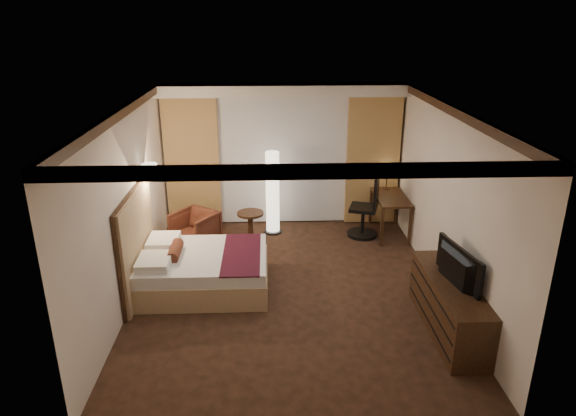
{
  "coord_description": "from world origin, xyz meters",
  "views": [
    {
      "loc": [
        -0.3,
        -6.74,
        3.84
      ],
      "look_at": [
        0.0,
        0.4,
        1.15
      ],
      "focal_mm": 32.0,
      "sensor_mm": 36.0,
      "label": 1
    }
  ],
  "objects_px": {
    "armchair": "(195,227)",
    "side_table": "(251,226)",
    "floor_lamp": "(273,193)",
    "office_chair": "(363,206)",
    "bed": "(205,271)",
    "dresser": "(449,306)",
    "desk": "(390,215)",
    "television": "(452,261)"
  },
  "relations": [
    {
      "from": "office_chair",
      "to": "armchair",
      "type": "bearing_deg",
      "value": -156.24
    },
    {
      "from": "floor_lamp",
      "to": "desk",
      "type": "xyz_separation_m",
      "value": [
        2.16,
        -0.17,
        -0.41
      ]
    },
    {
      "from": "office_chair",
      "to": "television",
      "type": "relative_size",
      "value": 1.19
    },
    {
      "from": "side_table",
      "to": "dresser",
      "type": "xyz_separation_m",
      "value": [
        2.62,
        -2.99,
        0.09
      ]
    },
    {
      "from": "armchair",
      "to": "office_chair",
      "type": "xyz_separation_m",
      "value": [
        3.03,
        0.32,
        0.24
      ]
    },
    {
      "from": "office_chair",
      "to": "dresser",
      "type": "relative_size",
      "value": 0.64
    },
    {
      "from": "side_table",
      "to": "dresser",
      "type": "bearing_deg",
      "value": -48.79
    },
    {
      "from": "side_table",
      "to": "dresser",
      "type": "height_order",
      "value": "dresser"
    },
    {
      "from": "desk",
      "to": "office_chair",
      "type": "distance_m",
      "value": 0.55
    },
    {
      "from": "office_chair",
      "to": "dresser",
      "type": "distance_m",
      "value": 3.15
    },
    {
      "from": "armchair",
      "to": "dresser",
      "type": "relative_size",
      "value": 0.38
    },
    {
      "from": "armchair",
      "to": "side_table",
      "type": "bearing_deg",
      "value": 47.47
    },
    {
      "from": "bed",
      "to": "office_chair",
      "type": "xyz_separation_m",
      "value": [
        2.7,
        1.83,
        0.31
      ]
    },
    {
      "from": "floor_lamp",
      "to": "television",
      "type": "distance_m",
      "value": 3.97
    },
    {
      "from": "office_chair",
      "to": "floor_lamp",
      "type": "bearing_deg",
      "value": -169.73
    },
    {
      "from": "armchair",
      "to": "floor_lamp",
      "type": "height_order",
      "value": "floor_lamp"
    },
    {
      "from": "armchair",
      "to": "television",
      "type": "height_order",
      "value": "television"
    },
    {
      "from": "dresser",
      "to": "television",
      "type": "relative_size",
      "value": 1.85
    },
    {
      "from": "bed",
      "to": "desk",
      "type": "xyz_separation_m",
      "value": [
        3.21,
        1.88,
        0.1
      ]
    },
    {
      "from": "side_table",
      "to": "desk",
      "type": "xyz_separation_m",
      "value": [
        2.57,
        0.15,
        0.11
      ]
    },
    {
      "from": "armchair",
      "to": "television",
      "type": "xyz_separation_m",
      "value": [
        3.56,
        -2.77,
        0.64
      ]
    },
    {
      "from": "side_table",
      "to": "dresser",
      "type": "distance_m",
      "value": 3.97
    },
    {
      "from": "bed",
      "to": "floor_lamp",
      "type": "xyz_separation_m",
      "value": [
        1.05,
        2.05,
        0.51
      ]
    },
    {
      "from": "floor_lamp",
      "to": "office_chair",
      "type": "bearing_deg",
      "value": -7.55
    },
    {
      "from": "television",
      "to": "office_chair",
      "type": "bearing_deg",
      "value": -1.15
    },
    {
      "from": "bed",
      "to": "side_table",
      "type": "bearing_deg",
      "value": 69.74
    },
    {
      "from": "desk",
      "to": "armchair",
      "type": "bearing_deg",
      "value": -174.11
    },
    {
      "from": "armchair",
      "to": "desk",
      "type": "xyz_separation_m",
      "value": [
        3.54,
        0.37,
        0.03
      ]
    },
    {
      "from": "dresser",
      "to": "desk",
      "type": "bearing_deg",
      "value": 90.91
    },
    {
      "from": "bed",
      "to": "office_chair",
      "type": "bearing_deg",
      "value": 34.19
    },
    {
      "from": "side_table",
      "to": "floor_lamp",
      "type": "distance_m",
      "value": 0.73
    },
    {
      "from": "bed",
      "to": "desk",
      "type": "bearing_deg",
      "value": 30.44
    },
    {
      "from": "desk",
      "to": "office_chair",
      "type": "xyz_separation_m",
      "value": [
        -0.51,
        -0.05,
        0.21
      ]
    },
    {
      "from": "television",
      "to": "armchair",
      "type": "bearing_deg",
      "value": 41.21
    },
    {
      "from": "floor_lamp",
      "to": "bed",
      "type": "bearing_deg",
      "value": -117.01
    },
    {
      "from": "floor_lamp",
      "to": "television",
      "type": "height_order",
      "value": "floor_lamp"
    },
    {
      "from": "side_table",
      "to": "desk",
      "type": "relative_size",
      "value": 0.47
    },
    {
      "from": "floor_lamp",
      "to": "television",
      "type": "relative_size",
      "value": 1.59
    },
    {
      "from": "armchair",
      "to": "side_table",
      "type": "height_order",
      "value": "armchair"
    },
    {
      "from": "armchair",
      "to": "desk",
      "type": "bearing_deg",
      "value": 40.92
    },
    {
      "from": "office_chair",
      "to": "television",
      "type": "bearing_deg",
      "value": -62.5
    },
    {
      "from": "side_table",
      "to": "office_chair",
      "type": "height_order",
      "value": "office_chair"
    }
  ]
}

